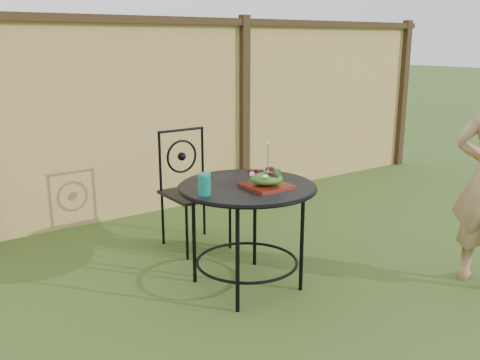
# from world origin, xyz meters

# --- Properties ---
(ground) EXTENTS (60.00, 60.00, 0.00)m
(ground) POSITION_xyz_m (0.00, 0.00, 0.00)
(ground) COLOR #244014
(ground) RESTS_ON ground
(fence) EXTENTS (8.00, 0.12, 1.90)m
(fence) POSITION_xyz_m (-0.00, 2.19, 0.95)
(fence) COLOR #EDCE75
(fence) RESTS_ON ground
(patio_table) EXTENTS (0.92, 0.92, 0.72)m
(patio_table) POSITION_xyz_m (-0.01, 0.29, 0.59)
(patio_table) COLOR black
(patio_table) RESTS_ON ground
(patio_chair) EXTENTS (0.46, 0.46, 0.95)m
(patio_chair) POSITION_xyz_m (0.08, 1.19, 0.50)
(patio_chair) COLOR black
(patio_chair) RESTS_ON ground
(salad_plate) EXTENTS (0.27, 0.27, 0.02)m
(salad_plate) POSITION_xyz_m (0.05, 0.16, 0.74)
(salad_plate) COLOR #4F0B0D
(salad_plate) RESTS_ON patio_table
(salad) EXTENTS (0.21, 0.21, 0.08)m
(salad) POSITION_xyz_m (0.05, 0.16, 0.79)
(salad) COLOR #235614
(salad) RESTS_ON salad_plate
(fork) EXTENTS (0.01, 0.01, 0.18)m
(fork) POSITION_xyz_m (0.06, 0.16, 0.92)
(fork) COLOR silver
(fork) RESTS_ON salad
(drinking_glass) EXTENTS (0.08, 0.08, 0.14)m
(drinking_glass) POSITION_xyz_m (-0.37, 0.25, 0.79)
(drinking_glass) COLOR #0B8471
(drinking_glass) RESTS_ON patio_table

